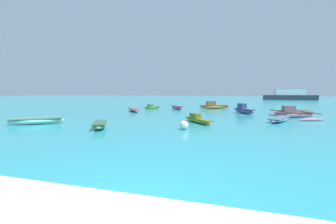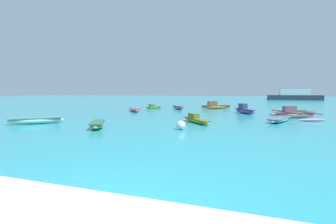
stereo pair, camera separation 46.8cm
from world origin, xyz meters
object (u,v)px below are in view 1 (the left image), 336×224
Objects in this scene: moored_boat_1 at (198,119)px; moored_boat_3 at (291,112)px; moored_boat_0 at (293,114)px; moored_boat_5 at (36,120)px; moored_boat_6 at (214,106)px; moored_boat_10 at (134,110)px; distant_ferry at (290,96)px; moored_boat_7 at (177,107)px; moored_boat_2 at (100,125)px; moored_boat_9 at (152,107)px; moored_boat_8 at (280,119)px; mooring_buoy_0 at (184,125)px; moored_boat_4 at (244,110)px.

moored_boat_1 is 11.25m from moored_boat_3.
moored_boat_0 is 19.66m from moored_boat_5.
moored_boat_6 is 1.23× the size of moored_boat_10.
moored_boat_7 is at bearing -118.00° from distant_ferry.
moored_boat_2 is (-5.21, -4.06, -0.01)m from moored_boat_1.
moored_boat_0 reaches higher than moored_boat_9.
moored_boat_6 is (5.27, 17.51, 0.13)m from moored_boat_2.
moored_boat_8 is 1.57× the size of moored_boat_9.
moored_boat_0 is at bearing 22.11° from moored_boat_7.
mooring_buoy_0 is at bearing -33.58° from moored_boat_5.
moored_boat_8 is at bearing -136.76° from moored_boat_0.
moored_boat_8 is at bearing 41.84° from mooring_buoy_0.
moored_boat_3 is at bearing -102.04° from distant_ferry.
mooring_buoy_0 is (9.94, 0.67, 0.01)m from moored_boat_5.
distant_ferry is (9.65, 45.68, 0.82)m from moored_boat_0.
moored_boat_5 is 0.25× the size of distant_ferry.
moored_boat_6 is 1.66× the size of moored_boat_7.
moored_boat_10 is at bearing -84.25° from moored_boat_7.
mooring_buoy_0 is (-5.99, -5.37, 0.09)m from moored_boat_8.
moored_boat_1 is at bearing -68.84° from moored_boat_3.
moored_boat_8 is at bearing 7.59° from moored_boat_7.
moored_boat_2 is 0.78× the size of moored_boat_5.
distant_ferry is at bearing 1.68° from moored_boat_9.
moored_boat_0 is 1.72× the size of moored_boat_4.
moored_boat_0 reaches higher than mooring_buoy_0.
moored_boat_1 is at bearing -17.33° from moored_boat_5.
moored_boat_9 is at bearing 160.23° from moored_boat_2.
moored_boat_9 is at bearing 134.15° from moored_boat_10.
moored_boat_6 is (10.31, 17.21, 0.11)m from moored_boat_5.
moored_boat_7 is (-4.31, -2.26, -0.11)m from moored_boat_6.
moored_boat_3 is 8.01× the size of mooring_buoy_0.
moored_boat_7 is at bearing -54.94° from moored_boat_9.
moored_boat_4 is 0.74× the size of moored_boat_6.
moored_boat_8 is 8.04m from mooring_buoy_0.
moored_boat_9 is at bearing 171.42° from moored_boat_6.
moored_boat_9 reaches higher than moored_boat_5.
moored_boat_4 is at bearing 3.41° from moored_boat_5.
mooring_buoy_0 is (-8.06, -11.23, 0.06)m from moored_boat_3.
moored_boat_5 is 1.00× the size of moored_boat_10.
moored_boat_5 reaches higher than moored_boat_8.
moored_boat_8 is at bearing 73.34° from moored_boat_1.
distant_ferry is at bearing 114.22° from moored_boat_10.
moored_boat_4 is 1.34× the size of moored_boat_9.
moored_boat_6 is (-7.17, 8.20, 0.02)m from moored_boat_0.
moored_boat_2 is at bearing -138.33° from moored_boat_9.
moored_boat_6 reaches higher than moored_boat_7.
distant_ferry is (25.06, 43.84, 0.94)m from moored_boat_10.
moored_boat_3 is at bearing 58.31° from moored_boat_4.
moored_boat_6 is 41.09m from distant_ferry.
moored_boat_4 reaches higher than moored_boat_8.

